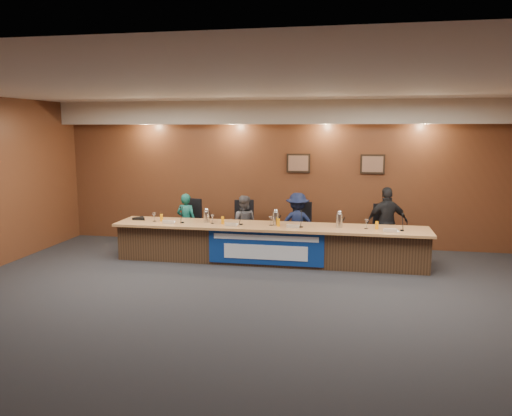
# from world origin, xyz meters

# --- Properties ---
(floor) EXTENTS (10.00, 10.00, 0.00)m
(floor) POSITION_xyz_m (0.00, 0.00, 0.00)
(floor) COLOR black
(floor) RESTS_ON ground
(ceiling) EXTENTS (10.00, 8.00, 0.04)m
(ceiling) POSITION_xyz_m (0.00, 0.00, 3.20)
(ceiling) COLOR silver
(ceiling) RESTS_ON wall_back
(wall_back) EXTENTS (10.00, 0.04, 3.20)m
(wall_back) POSITION_xyz_m (0.00, 4.00, 1.60)
(wall_back) COLOR #582E1A
(wall_back) RESTS_ON floor
(soffit) EXTENTS (10.00, 0.50, 0.50)m
(soffit) POSITION_xyz_m (0.00, 3.75, 2.95)
(soffit) COLOR beige
(soffit) RESTS_ON wall_back
(dais_body) EXTENTS (6.00, 0.80, 0.70)m
(dais_body) POSITION_xyz_m (0.00, 2.40, 0.35)
(dais_body) COLOR #442D1B
(dais_body) RESTS_ON floor
(dais_top) EXTENTS (6.10, 0.95, 0.05)m
(dais_top) POSITION_xyz_m (0.00, 2.35, 0.72)
(dais_top) COLOR #B57D4A
(dais_top) RESTS_ON dais_body
(banner) EXTENTS (2.20, 0.02, 0.65)m
(banner) POSITION_xyz_m (0.00, 1.99, 0.38)
(banner) COLOR navy
(banner) RESTS_ON dais_body
(banner_text_upper) EXTENTS (2.00, 0.01, 0.10)m
(banner_text_upper) POSITION_xyz_m (0.00, 1.97, 0.58)
(banner_text_upper) COLOR silver
(banner_text_upper) RESTS_ON banner
(banner_text_lower) EXTENTS (1.60, 0.01, 0.28)m
(banner_text_lower) POSITION_xyz_m (0.00, 1.97, 0.30)
(banner_text_lower) COLOR silver
(banner_text_lower) RESTS_ON banner
(wall_photo_left) EXTENTS (0.52, 0.04, 0.42)m
(wall_photo_left) POSITION_xyz_m (0.40, 3.97, 1.85)
(wall_photo_left) COLOR black
(wall_photo_left) RESTS_ON wall_back
(wall_photo_right) EXTENTS (0.52, 0.04, 0.42)m
(wall_photo_right) POSITION_xyz_m (2.00, 3.97, 1.85)
(wall_photo_right) COLOR black
(wall_photo_right) RESTS_ON wall_back
(panelist_a) EXTENTS (0.48, 0.35, 1.22)m
(panelist_a) POSITION_xyz_m (-1.94, 3.14, 0.61)
(panelist_a) COLOR #13584D
(panelist_a) RESTS_ON floor
(panelist_b) EXTENTS (0.60, 0.48, 1.21)m
(panelist_b) POSITION_xyz_m (-0.68, 3.14, 0.61)
(panelist_b) COLOR #535157
(panelist_b) RESTS_ON floor
(panelist_c) EXTENTS (0.87, 0.54, 1.30)m
(panelist_c) POSITION_xyz_m (0.48, 3.14, 0.65)
(panelist_c) COLOR #0F1735
(panelist_c) RESTS_ON floor
(panelist_d) EXTENTS (0.91, 0.54, 1.46)m
(panelist_d) POSITION_xyz_m (2.29, 3.14, 0.73)
(panelist_d) COLOR black
(panelist_d) RESTS_ON floor
(office_chair_a) EXTENTS (0.59, 0.59, 0.08)m
(office_chair_a) POSITION_xyz_m (-1.94, 3.24, 0.48)
(office_chair_a) COLOR black
(office_chair_a) RESTS_ON floor
(office_chair_b) EXTENTS (0.57, 0.57, 0.08)m
(office_chair_b) POSITION_xyz_m (-0.68, 3.24, 0.48)
(office_chair_b) COLOR black
(office_chair_b) RESTS_ON floor
(office_chair_c) EXTENTS (0.61, 0.61, 0.08)m
(office_chair_c) POSITION_xyz_m (0.48, 3.24, 0.48)
(office_chair_c) COLOR black
(office_chair_c) RESTS_ON floor
(office_chair_d) EXTENTS (0.59, 0.59, 0.08)m
(office_chair_d) POSITION_xyz_m (2.29, 3.24, 0.48)
(office_chair_d) COLOR black
(office_chair_d) RESTS_ON floor
(nameplate_a) EXTENTS (0.24, 0.08, 0.10)m
(nameplate_a) POSITION_xyz_m (-1.96, 2.11, 0.80)
(nameplate_a) COLOR white
(nameplate_a) RESTS_ON dais_top
(microphone_a) EXTENTS (0.07, 0.07, 0.02)m
(microphone_a) POSITION_xyz_m (-1.73, 2.26, 0.76)
(microphone_a) COLOR black
(microphone_a) RESTS_ON dais_top
(juice_glass_a) EXTENTS (0.06, 0.06, 0.15)m
(juice_glass_a) POSITION_xyz_m (-2.19, 2.34, 0.82)
(juice_glass_a) COLOR #FD970A
(juice_glass_a) RESTS_ON dais_top
(water_glass_a) EXTENTS (0.08, 0.08, 0.18)m
(water_glass_a) POSITION_xyz_m (-2.33, 2.31, 0.84)
(water_glass_a) COLOR silver
(water_glass_a) RESTS_ON dais_top
(nameplate_b) EXTENTS (0.24, 0.08, 0.10)m
(nameplate_b) POSITION_xyz_m (-0.69, 2.09, 0.80)
(nameplate_b) COLOR white
(nameplate_b) RESTS_ON dais_top
(microphone_b) EXTENTS (0.07, 0.07, 0.02)m
(microphone_b) POSITION_xyz_m (-0.54, 2.29, 0.76)
(microphone_b) COLOR black
(microphone_b) RESTS_ON dais_top
(juice_glass_b) EXTENTS (0.06, 0.06, 0.15)m
(juice_glass_b) POSITION_xyz_m (-0.90, 2.29, 0.82)
(juice_glass_b) COLOR #FD970A
(juice_glass_b) RESTS_ON dais_top
(water_glass_b) EXTENTS (0.08, 0.08, 0.18)m
(water_glass_b) POSITION_xyz_m (-1.12, 2.30, 0.84)
(water_glass_b) COLOR silver
(water_glass_b) RESTS_ON dais_top
(nameplate_c) EXTENTS (0.24, 0.08, 0.10)m
(nameplate_c) POSITION_xyz_m (0.50, 2.12, 0.80)
(nameplate_c) COLOR white
(nameplate_c) RESTS_ON dais_top
(microphone_c) EXTENTS (0.07, 0.07, 0.02)m
(microphone_c) POSITION_xyz_m (0.65, 2.24, 0.76)
(microphone_c) COLOR black
(microphone_c) RESTS_ON dais_top
(juice_glass_c) EXTENTS (0.06, 0.06, 0.15)m
(juice_glass_c) POSITION_xyz_m (0.20, 2.26, 0.82)
(juice_glass_c) COLOR #FD970A
(juice_glass_c) RESTS_ON dais_top
(water_glass_c) EXTENTS (0.08, 0.08, 0.18)m
(water_glass_c) POSITION_xyz_m (0.05, 2.31, 0.84)
(water_glass_c) COLOR silver
(water_glass_c) RESTS_ON dais_top
(nameplate_d) EXTENTS (0.24, 0.08, 0.10)m
(nameplate_d) POSITION_xyz_m (2.27, 2.06, 0.80)
(nameplate_d) COLOR white
(nameplate_d) RESTS_ON dais_top
(microphone_d) EXTENTS (0.07, 0.07, 0.02)m
(microphone_d) POSITION_xyz_m (2.50, 2.26, 0.76)
(microphone_d) COLOR black
(microphone_d) RESTS_ON dais_top
(juice_glass_d) EXTENTS (0.06, 0.06, 0.15)m
(juice_glass_d) POSITION_xyz_m (2.05, 2.33, 0.82)
(juice_glass_d) COLOR #FD970A
(juice_glass_d) RESTS_ON dais_top
(water_glass_d) EXTENTS (0.08, 0.08, 0.18)m
(water_glass_d) POSITION_xyz_m (1.86, 2.33, 0.84)
(water_glass_d) COLOR silver
(water_glass_d) RESTS_ON dais_top
(carafe_left) EXTENTS (0.13, 0.13, 0.23)m
(carafe_left) POSITION_xyz_m (-1.27, 2.41, 0.86)
(carafe_left) COLOR silver
(carafe_left) RESTS_ON dais_top
(carafe_mid) EXTENTS (0.12, 0.12, 0.26)m
(carafe_mid) POSITION_xyz_m (0.14, 2.37, 0.88)
(carafe_mid) COLOR silver
(carafe_mid) RESTS_ON dais_top
(carafe_right) EXTENTS (0.12, 0.12, 0.26)m
(carafe_right) POSITION_xyz_m (1.36, 2.38, 0.88)
(carafe_right) COLOR silver
(carafe_right) RESTS_ON dais_top
(speakerphone) EXTENTS (0.32, 0.32, 0.05)m
(speakerphone) POSITION_xyz_m (-2.71, 2.45, 0.78)
(speakerphone) COLOR black
(speakerphone) RESTS_ON dais_top
(paper_stack) EXTENTS (0.26, 0.33, 0.01)m
(paper_stack) POSITION_xyz_m (2.32, 2.27, 0.75)
(paper_stack) COLOR white
(paper_stack) RESTS_ON dais_top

